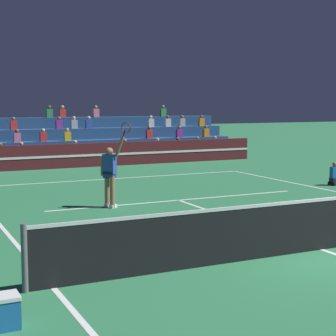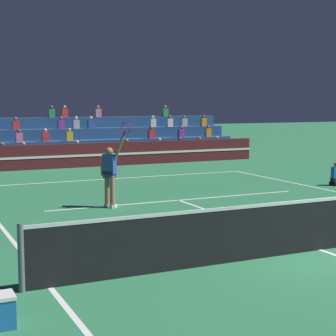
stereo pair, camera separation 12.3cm
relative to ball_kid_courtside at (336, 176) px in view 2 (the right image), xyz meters
name	(u,v)px [view 2 (the right image)]	position (x,y,z in m)	size (l,w,h in m)	color
ground_plane	(320,250)	(-6.49, -6.79, -0.33)	(120.00, 120.00, 0.00)	#2D7A4C
court_lines	(320,250)	(-6.49, -6.79, -0.33)	(11.10, 23.90, 0.01)	white
tennis_net	(321,224)	(-6.49, -6.79, 0.21)	(12.00, 0.10, 1.10)	slate
sponsor_banner_wall	(84,155)	(-6.49, 9.48, 0.22)	(18.00, 0.26, 1.10)	#51191E
bleacher_stand	(66,145)	(-6.49, 12.65, 0.50)	(17.95, 3.80, 2.83)	navy
ball_kid_courtside	(336,176)	(0.00, 0.00, 0.00)	(0.30, 0.36, 0.84)	black
tennis_player	(110,173)	(-8.76, -0.57, 0.66)	(0.68, 0.84, 2.48)	#9E7051
tennis_ball	(206,217)	(-7.04, -3.08, -0.30)	(0.07, 0.07, 0.07)	#C6DB33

